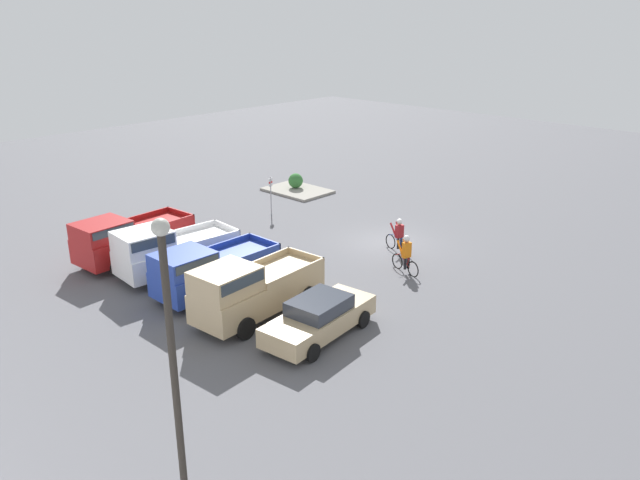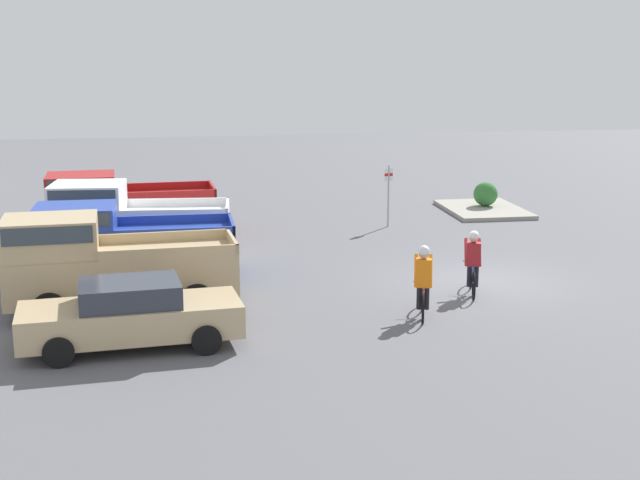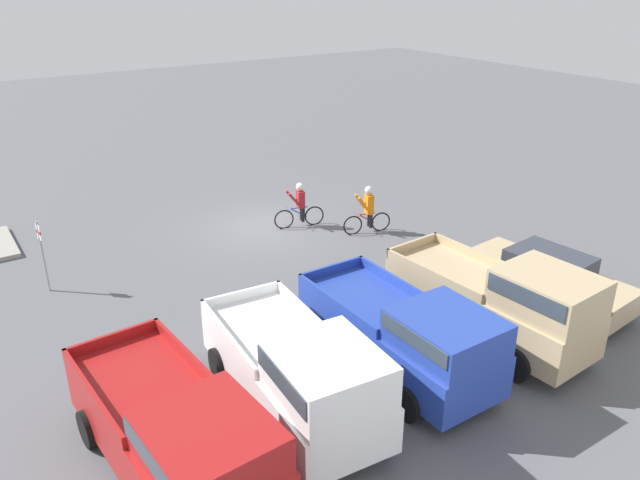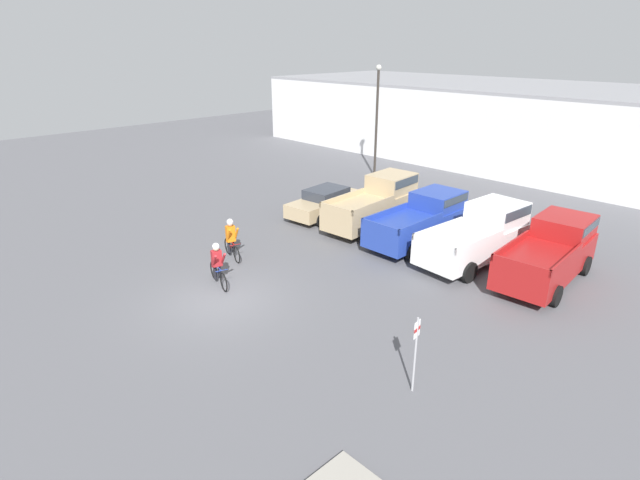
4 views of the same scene
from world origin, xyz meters
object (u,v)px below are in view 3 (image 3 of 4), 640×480
Objects in this scene: sedan_0 at (547,277)px; pickup_truck_0 at (502,300)px; cyclist_0 at (300,205)px; pickup_truck_3 at (178,435)px; pickup_truck_1 at (407,334)px; cyclist_1 at (368,209)px; pickup_truck_2 at (300,373)px; fire_lane_sign at (42,249)px.

sedan_0 is 0.87× the size of pickup_truck_0.
pickup_truck_3 is at bearing 48.40° from cyclist_0.
sedan_0 is 0.87× the size of pickup_truck_3.
cyclist_1 is (-4.44, -7.23, -0.20)m from pickup_truck_1.
pickup_truck_0 is 7.66m from cyclist_1.
cyclist_0 is at bearing -121.68° from pickup_truck_2.
pickup_truck_0 is at bearing 15.28° from sedan_0.
pickup_truck_1 is (5.60, 0.50, 0.36)m from sedan_0.
pickup_truck_2 is at bearing 0.00° from pickup_truck_1.
pickup_truck_3 is (11.18, 0.83, 0.39)m from sedan_0.
pickup_truck_1 is 5.59m from pickup_truck_3.
pickup_truck_1 is (2.83, -0.26, -0.11)m from pickup_truck_0.
pickup_truck_3 reaches higher than fire_lane_sign.
cyclist_1 is at bearing 171.05° from fire_lane_sign.
pickup_truck_3 is (2.74, 0.33, -0.04)m from pickup_truck_2.
pickup_truck_3 is 12.55m from cyclist_1.
sedan_0 is 11.21m from pickup_truck_3.
sedan_0 is at bearing 144.16° from fire_lane_sign.
cyclist_0 is 8.73m from fire_lane_sign.
cyclist_1 is at bearing -121.59° from pickup_truck_1.
pickup_truck_1 reaches higher than cyclist_0.
fire_lane_sign is at bearing 1.06° from cyclist_0.
fire_lane_sign reaches higher than cyclist_0.
pickup_truck_0 is 3.02× the size of cyclist_0.
sedan_0 is at bearing -176.60° from pickup_truck_2.
pickup_truck_1 is at bearing -180.00° from pickup_truck_2.
pickup_truck_3 is 12.52m from cyclist_0.
pickup_truck_0 reaches higher than fire_lane_sign.
pickup_truck_2 is 2.94× the size of cyclist_0.
pickup_truck_1 is 8.48m from cyclist_1.
pickup_truck_1 is at bearing -176.60° from pickup_truck_3.
fire_lane_sign is at bearing -70.47° from pickup_truck_2.
cyclist_0 is (-5.57, -9.03, -0.32)m from pickup_truck_2.
pickup_truck_0 is at bearing 177.42° from pickup_truck_2.
fire_lane_sign reaches higher than sedan_0.
pickup_truck_0 is at bearing 77.81° from cyclist_1.
pickup_truck_1 is at bearing -5.17° from pickup_truck_0.
cyclist_1 is 0.80× the size of fire_lane_sign.
fire_lane_sign is (8.81, -9.12, 0.12)m from pickup_truck_0.
cyclist_0 is 1.04× the size of cyclist_1.
sedan_0 is 9.00m from cyclist_0.
pickup_truck_2 is 0.98× the size of pickup_truck_3.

